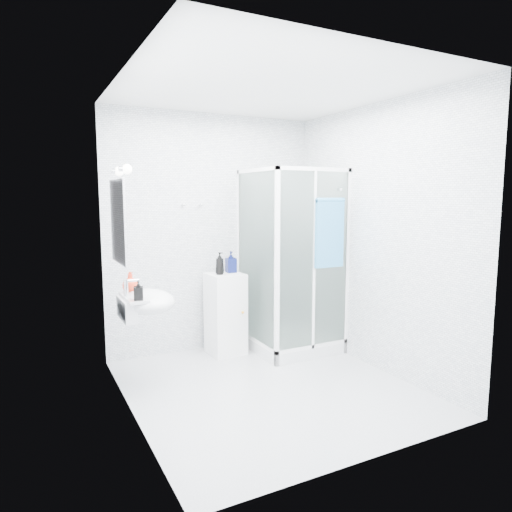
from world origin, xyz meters
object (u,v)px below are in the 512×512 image
shower_enclosure (289,311)px  soap_dispenser_black (138,290)px  storage_cabinet (226,314)px  wall_basin (145,302)px  shampoo_bottle_a (220,263)px  shampoo_bottle_b (231,262)px  hand_towel (330,231)px  soap_dispenser_orange (130,282)px

shower_enclosure → soap_dispenser_black: (-1.75, -0.51, 0.50)m
shower_enclosure → storage_cabinet: bearing=158.5°
shower_enclosure → wall_basin: size_ratio=3.57×
shower_enclosure → shampoo_bottle_a: size_ratio=8.38×
shampoo_bottle_a → wall_basin: bearing=-149.4°
shower_enclosure → shampoo_bottle_b: shower_enclosure is taller
shampoo_bottle_a → soap_dispenser_black: size_ratio=1.45×
storage_cabinet → hand_towel: size_ratio=1.24×
soap_dispenser_black → wall_basin: bearing=63.9°
shower_enclosure → soap_dispenser_orange: (-1.74, -0.16, 0.51)m
wall_basin → soap_dispenser_black: (-0.09, -0.19, 0.15)m
wall_basin → shampoo_bottle_a: 1.11m
hand_towel → shampoo_bottle_b: 1.12m
shampoo_bottle_a → soap_dispenser_orange: 1.10m
storage_cabinet → hand_towel: bearing=-39.1°
shampoo_bottle_b → soap_dispenser_orange: size_ratio=1.28×
shower_enclosure → soap_dispenser_black: size_ratio=12.17×
shower_enclosure → soap_dispenser_black: bearing=-163.9°
shampoo_bottle_b → soap_dispenser_black: 1.45m
wall_basin → storage_cabinet: 1.21m
shampoo_bottle_a → soap_dispenser_orange: shampoo_bottle_a is taller
wall_basin → storage_cabinet: bearing=29.5°
soap_dispenser_orange → soap_dispenser_black: 0.34m
shampoo_bottle_a → shower_enclosure: bearing=-18.4°
hand_towel → shampoo_bottle_b: hand_towel is taller
storage_cabinet → hand_towel: (0.88, -0.66, 0.91)m
wall_basin → soap_dispenser_orange: 0.23m
shower_enclosure → storage_cabinet: (-0.65, 0.25, -0.01)m
shower_enclosure → soap_dispenser_orange: size_ratio=10.99×
soap_dispenser_orange → soap_dispenser_black: soap_dispenser_orange is taller
soap_dispenser_black → shower_enclosure: bearing=16.1°
shampoo_bottle_a → hand_towel: bearing=-33.8°
wall_basin → hand_towel: (1.89, -0.09, 0.56)m
shampoo_bottle_a → soap_dispenser_black: 1.27m
hand_towel → soap_dispenser_black: size_ratio=4.34×
hand_towel → soap_dispenser_black: hand_towel is taller
storage_cabinet → soap_dispenser_orange: size_ratio=4.84×
wall_basin → storage_cabinet: (1.01, 0.57, -0.36)m
storage_cabinet → soap_dispenser_orange: (-1.09, -0.42, 0.51)m
hand_towel → wall_basin: bearing=177.4°
storage_cabinet → soap_dispenser_black: soap_dispenser_black is taller
storage_cabinet → soap_dispenser_black: size_ratio=5.37×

